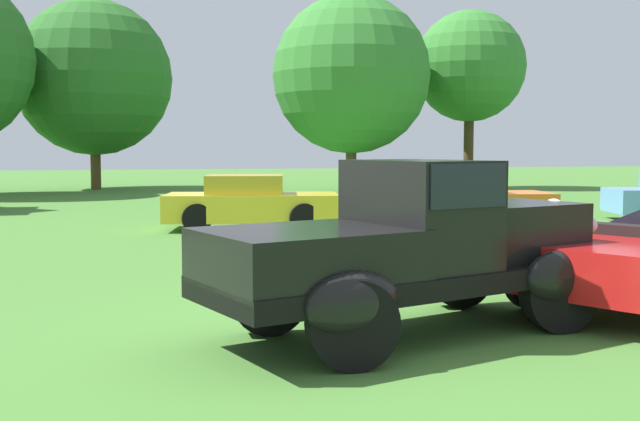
% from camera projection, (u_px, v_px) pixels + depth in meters
% --- Properties ---
extents(ground_plane, '(120.00, 120.00, 0.00)m').
position_uv_depth(ground_plane, '(359.00, 334.00, 7.55)').
color(ground_plane, '#42752D').
extents(feature_pickup_truck, '(4.39, 2.75, 1.70)m').
position_uv_depth(feature_pickup_truck, '(413.00, 246.00, 7.52)').
color(feature_pickup_truck, black).
rests_on(feature_pickup_truck, ground_plane).
extents(show_car_yellow, '(4.07, 2.45, 1.22)m').
position_uv_depth(show_car_yellow, '(251.00, 203.00, 17.22)').
color(show_car_yellow, yellow).
rests_on(show_car_yellow, ground_plane).
extents(show_car_orange, '(4.12, 2.30, 1.22)m').
position_uv_depth(show_car_orange, '(463.00, 201.00, 17.76)').
color(show_car_orange, orange).
rests_on(show_car_orange, ground_plane).
extents(treeline_mid_left, '(6.80, 6.80, 8.29)m').
position_uv_depth(treeline_mid_left, '(94.00, 78.00, 33.76)').
color(treeline_mid_left, brown).
rests_on(treeline_mid_left, ground_plane).
extents(treeline_center, '(6.52, 6.52, 8.10)m').
position_uv_depth(treeline_center, '(351.00, 75.00, 31.79)').
color(treeline_center, brown).
rests_on(treeline_center, ground_plane).
extents(treeline_mid_right, '(4.95, 4.95, 7.93)m').
position_uv_depth(treeline_mid_right, '(470.00, 67.00, 34.44)').
color(treeline_mid_right, '#47331E').
rests_on(treeline_mid_right, ground_plane).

